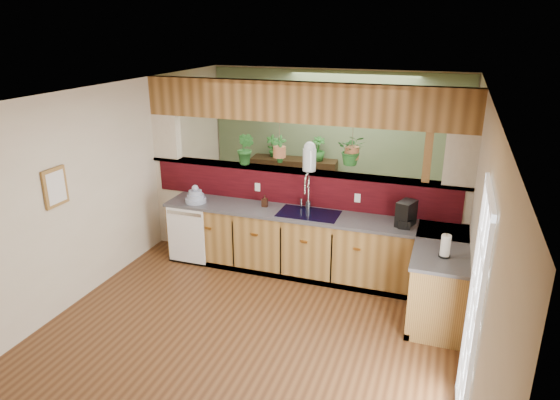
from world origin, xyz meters
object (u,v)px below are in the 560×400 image
(faucet, at_px, (307,190))
(shelving_console, at_px, (294,186))
(dish_stack, at_px, (196,197))
(paper_towel, at_px, (445,246))
(coffee_maker, at_px, (406,215))
(glass_jar, at_px, (309,156))
(soap_dispenser, at_px, (265,201))

(faucet, xyz_separation_m, shelving_console, (-0.86, 2.12, -0.68))
(dish_stack, height_order, paper_towel, paper_towel)
(dish_stack, distance_m, coffee_maker, 2.93)
(coffee_maker, bearing_deg, glass_jar, -175.36)
(glass_jar, bearing_deg, paper_towel, -31.48)
(paper_towel, xyz_separation_m, shelving_console, (-2.71, 3.05, -0.52))
(faucet, bearing_deg, coffee_maker, -6.88)
(shelving_console, bearing_deg, coffee_maker, -50.98)
(coffee_maker, relative_size, glass_jar, 0.79)
(coffee_maker, relative_size, paper_towel, 1.18)
(coffee_maker, bearing_deg, paper_towel, -36.64)
(paper_towel, xyz_separation_m, glass_jar, (-1.89, 1.15, 0.57))
(dish_stack, xyz_separation_m, coffee_maker, (2.93, 0.09, 0.07))
(glass_jar, bearing_deg, soap_dispenser, -150.51)
(dish_stack, relative_size, coffee_maker, 0.92)
(dish_stack, distance_m, glass_jar, 1.73)
(soap_dispenser, distance_m, glass_jar, 0.88)
(dish_stack, relative_size, paper_towel, 1.09)
(faucet, distance_m, coffee_maker, 1.36)
(soap_dispenser, bearing_deg, glass_jar, 29.49)
(dish_stack, distance_m, paper_towel, 3.50)
(faucet, distance_m, dish_stack, 1.62)
(faucet, xyz_separation_m, dish_stack, (-1.58, -0.25, -0.20))
(faucet, height_order, glass_jar, glass_jar)
(dish_stack, distance_m, shelving_console, 2.53)
(faucet, relative_size, glass_jar, 1.28)
(soap_dispenser, bearing_deg, faucet, 8.24)
(glass_jar, xyz_separation_m, shelving_console, (-0.82, 1.90, -1.10))
(soap_dispenser, height_order, glass_jar, glass_jar)
(glass_jar, height_order, shelving_console, glass_jar)
(dish_stack, relative_size, glass_jar, 0.73)
(glass_jar, bearing_deg, coffee_maker, -15.61)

